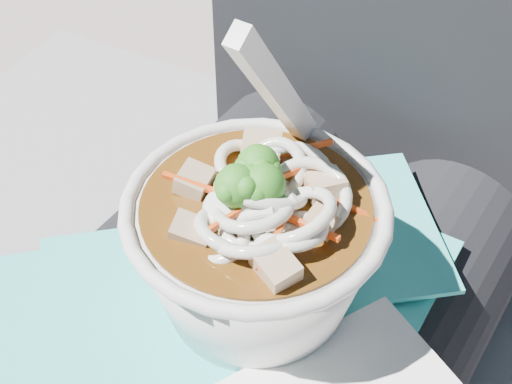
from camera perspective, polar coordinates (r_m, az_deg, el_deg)
The scene contains 4 objects.
lap at distance 0.54m, azimuth -2.58°, elevation -13.89°, with size 0.31×0.48×0.14m.
person_body at distance 0.57m, azimuth 2.75°, elevation -5.89°, with size 0.34×0.94×1.00m.
plastic_bag at distance 0.48m, azimuth -2.92°, elevation -8.60°, with size 0.33×0.41×0.02m.
udon_bowl at distance 0.43m, azimuth 0.06°, elevation -3.88°, with size 0.19×0.19×0.20m.
Camera 1 is at (0.18, -0.22, 0.99)m, focal length 50.00 mm.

